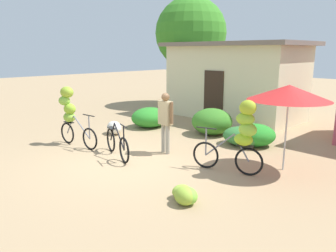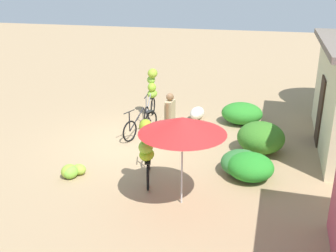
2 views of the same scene
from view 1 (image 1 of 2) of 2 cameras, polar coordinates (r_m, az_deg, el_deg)
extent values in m
plane|color=tan|center=(8.51, -6.44, -6.06)|extent=(60.00, 60.00, 0.00)
cube|color=beige|center=(14.09, 11.41, 7.38)|extent=(5.27, 2.76, 2.93)
cube|color=#72665B|center=(14.04, 11.69, 13.66)|extent=(5.77, 3.26, 0.16)
cube|color=#332319|center=(13.02, 7.84, 5.03)|extent=(0.90, 0.06, 2.00)
cylinder|color=brown|center=(17.09, 3.84, 7.87)|extent=(0.40, 0.40, 2.54)
sphere|color=#357F22|center=(17.05, 3.96, 15.67)|extent=(3.52, 3.52, 3.52)
ellipsoid|color=#2D8728|center=(12.15, -3.19, 1.51)|extent=(1.24, 1.39, 0.72)
ellipsoid|color=#387924|center=(11.14, 7.58, 0.78)|extent=(1.36, 1.34, 0.88)
ellipsoid|color=#317534|center=(10.04, 12.78, -1.72)|extent=(1.23, 1.04, 0.55)
ellipsoid|color=#278B27|center=(10.10, 14.84, -1.48)|extent=(1.16, 1.15, 0.64)
cylinder|color=beige|center=(8.07, 19.67, -0.66)|extent=(0.04, 0.04, 1.93)
cone|color=red|center=(7.92, 20.14, 5.43)|extent=(1.86, 1.86, 0.35)
torus|color=black|center=(9.58, -13.32, -2.18)|extent=(0.64, 0.12, 0.64)
torus|color=black|center=(10.44, -16.94, -1.16)|extent=(0.64, 0.12, 0.64)
cylinder|color=slate|center=(10.22, -16.45, 0.25)|extent=(0.41, 0.08, 0.60)
cylinder|color=slate|center=(9.79, -14.66, -0.19)|extent=(0.72, 0.11, 0.61)
cylinder|color=black|center=(9.43, -13.53, 1.79)|extent=(0.50, 0.08, 0.03)
cylinder|color=slate|center=(9.50, -13.42, -0.21)|extent=(0.04, 0.04, 0.68)
cube|color=black|center=(10.27, -16.73, 0.63)|extent=(0.37, 0.18, 0.02)
ellipsoid|color=#83B235|center=(10.22, -16.62, 1.48)|extent=(0.48, 0.41, 0.30)
ellipsoid|color=#8AB82C|center=(10.14, -16.58, 2.84)|extent=(0.45, 0.40, 0.32)
ellipsoid|color=#85BD3F|center=(10.20, -17.43, 4.17)|extent=(0.44, 0.40, 0.27)
ellipsoid|color=#92B230|center=(10.16, -17.04, 5.59)|extent=(0.48, 0.41, 0.33)
torus|color=black|center=(8.31, -7.56, -4.15)|extent=(0.65, 0.25, 0.66)
torus|color=black|center=(9.31, -9.82, -2.37)|extent=(0.65, 0.25, 0.66)
cylinder|color=black|center=(9.06, -9.53, -0.97)|extent=(0.40, 0.16, 0.58)
cylinder|color=black|center=(8.56, -8.42, -1.75)|extent=(0.71, 0.26, 0.58)
cylinder|color=black|center=(8.15, -7.69, 0.04)|extent=(0.49, 0.18, 0.03)
cylinder|color=black|center=(8.22, -7.63, -2.08)|extent=(0.04, 0.04, 0.62)
cube|color=black|center=(9.12, -9.70, -0.35)|extent=(0.39, 0.24, 0.02)
torus|color=black|center=(7.94, 6.50, -4.98)|extent=(0.63, 0.24, 0.65)
torus|color=black|center=(7.64, 13.75, -5.99)|extent=(0.63, 0.24, 0.65)
cylinder|color=slate|center=(7.60, 12.55, -3.70)|extent=(0.39, 0.15, 0.61)
cylinder|color=slate|center=(7.74, 8.87, -3.23)|extent=(0.67, 0.24, 0.62)
cylinder|color=black|center=(7.76, 6.62, -0.36)|extent=(0.49, 0.18, 0.03)
cylinder|color=slate|center=(7.85, 6.56, -2.70)|extent=(0.04, 0.04, 0.66)
cube|color=black|center=(7.56, 13.13, -3.35)|extent=(0.39, 0.24, 0.02)
ellipsoid|color=#9AC023|center=(7.51, 12.87, -2.28)|extent=(0.44, 0.36, 0.27)
ellipsoid|color=#8EBD35|center=(7.42, 13.57, -0.61)|extent=(0.42, 0.34, 0.31)
ellipsoid|color=#8DB82D|center=(7.41, 13.18, 1.21)|extent=(0.45, 0.38, 0.27)
ellipsoid|color=#99AF25|center=(7.34, 13.60, 3.07)|extent=(0.46, 0.43, 0.34)
ellipsoid|color=#93B73C|center=(6.41, 2.37, -11.23)|extent=(0.43, 0.47, 0.26)
ellipsoid|color=#90B436|center=(6.15, 2.88, -11.93)|extent=(0.50, 0.45, 0.34)
ellipsoid|color=#7DC33D|center=(6.18, 3.44, -11.91)|extent=(0.48, 0.44, 0.32)
ellipsoid|color=silver|center=(11.25, -9.26, -0.29)|extent=(0.79, 0.60, 0.44)
cylinder|color=gray|center=(8.94, -0.06, -2.35)|extent=(0.11, 0.11, 0.80)
cylinder|color=gray|center=(9.07, -0.80, -2.12)|extent=(0.11, 0.11, 0.80)
cube|color=tan|center=(8.84, -0.44, 2.28)|extent=(0.41, 0.23, 0.64)
cylinder|color=brown|center=(8.65, 0.63, 2.26)|extent=(0.08, 0.08, 0.57)
cylinder|color=brown|center=(9.02, -1.47, 2.70)|extent=(0.08, 0.08, 0.57)
sphere|color=brown|center=(8.77, -0.44, 5.03)|extent=(0.22, 0.22, 0.22)
camera|label=2|loc=(9.94, 72.58, 15.04)|focal=42.03mm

